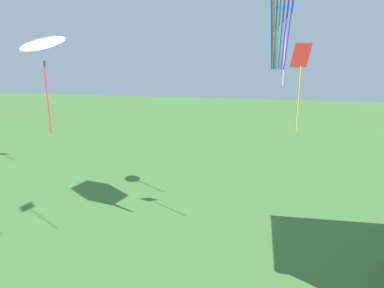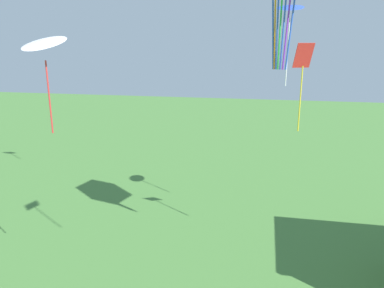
% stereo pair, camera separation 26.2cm
% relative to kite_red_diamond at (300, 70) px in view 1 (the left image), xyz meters
% --- Properties ---
extents(kite_red_diamond, '(0.75, 0.58, 3.25)m').
position_rel_kite_red_diamond_xyz_m(kite_red_diamond, '(0.00, 0.00, 0.00)').
color(kite_red_diamond, red).
extents(kite_white_delta, '(1.65, 1.62, 3.09)m').
position_rel_kite_red_diamond_xyz_m(kite_white_delta, '(-7.90, -3.85, 0.95)').
color(kite_white_delta, white).
extents(kite_blue_delta, '(1.17, 1.15, 3.38)m').
position_rel_kite_red_diamond_xyz_m(kite_blue_delta, '(-0.47, 2.03, 2.25)').
color(kite_blue_delta, blue).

